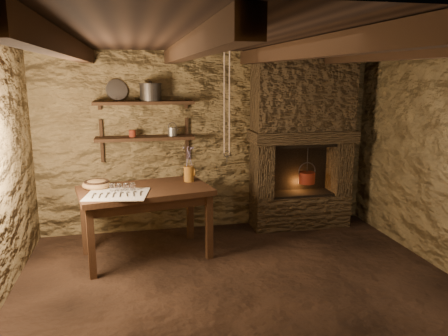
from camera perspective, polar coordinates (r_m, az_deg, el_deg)
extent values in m
plane|color=black|center=(4.44, 2.66, -16.05)|extent=(4.50, 4.50, 0.00)
cube|color=#4A3A22|center=(5.94, -2.03, 3.43)|extent=(4.50, 0.04, 2.40)
cube|color=#4A3A22|center=(2.23, 16.09, -12.04)|extent=(4.50, 0.04, 2.40)
cube|color=black|center=(3.93, 3.01, 16.53)|extent=(4.50, 4.00, 0.04)
cube|color=black|center=(3.83, -20.05, 14.61)|extent=(0.14, 3.95, 0.16)
cube|color=black|center=(3.83, -4.53, 15.28)|extent=(0.14, 3.95, 0.16)
cube|color=black|center=(4.08, 10.05, 14.94)|extent=(0.14, 3.95, 0.16)
cube|color=black|center=(4.54, 22.22, 13.95)|extent=(0.14, 3.95, 0.16)
cube|color=black|center=(5.69, -10.25, 3.87)|extent=(1.25, 0.30, 0.04)
cube|color=black|center=(5.64, -10.42, 8.40)|extent=(1.25, 0.30, 0.04)
cube|color=#332719|center=(6.28, 9.79, -5.42)|extent=(1.35, 0.45, 0.45)
cube|color=#332719|center=(5.94, 4.94, -0.29)|extent=(0.23, 0.45, 0.75)
cube|color=#332719|center=(6.35, 14.71, 0.16)|extent=(0.23, 0.45, 0.75)
cube|color=#332719|center=(6.02, 10.25, 4.12)|extent=(1.43, 0.51, 0.16)
cube|color=#332719|center=(6.00, 10.34, 9.37)|extent=(1.35, 0.45, 0.94)
cube|color=black|center=(6.30, 9.34, 0.31)|extent=(0.90, 0.06, 0.75)
cube|color=black|center=(5.07, -10.32, -2.93)|extent=(1.59, 1.10, 0.06)
cube|color=black|center=(5.09, -10.28, -3.94)|extent=(1.44, 0.95, 0.10)
cube|color=silver|center=(4.84, -13.78, -3.35)|extent=(0.72, 0.62, 0.01)
cylinder|color=#975C1D|center=(5.28, -4.61, -0.75)|extent=(0.15, 0.15, 0.19)
torus|color=#975C1D|center=(5.29, -3.93, -0.52)|extent=(0.02, 0.10, 0.10)
ellipsoid|color=olive|center=(5.18, -16.28, -2.11)|extent=(0.36, 0.36, 0.11)
cylinder|color=#2A2826|center=(5.64, -9.56, 9.66)|extent=(0.28, 0.28, 0.20)
cylinder|color=#9C9C97|center=(5.74, -13.86, 9.86)|extent=(0.29, 0.19, 0.27)
cylinder|color=maroon|center=(5.68, -11.88, 4.44)|extent=(0.10, 0.10, 0.09)
cylinder|color=maroon|center=(6.14, 10.76, -1.26)|extent=(0.26, 0.26, 0.16)
torus|color=#2A2826|center=(6.12, 10.79, -0.40)|extent=(0.25, 0.02, 0.25)
cylinder|color=#2A2826|center=(6.09, 10.85, 0.95)|extent=(0.01, 0.01, 0.44)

